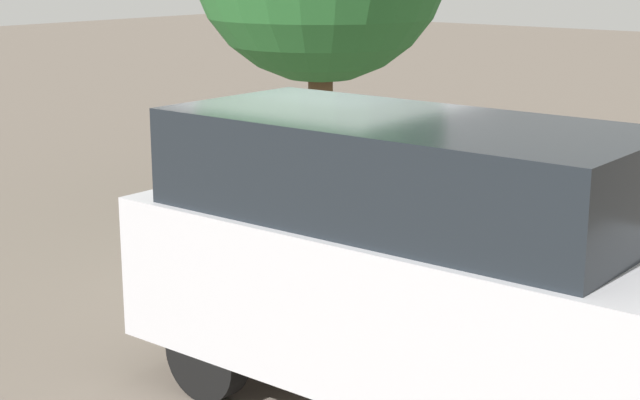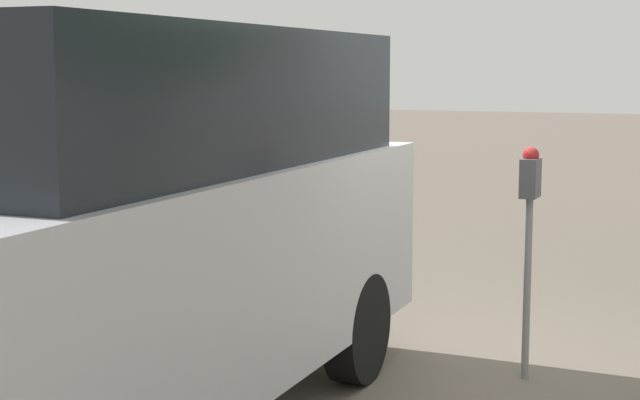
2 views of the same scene
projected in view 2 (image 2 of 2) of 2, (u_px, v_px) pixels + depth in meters
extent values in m
plane|color=#60564C|center=(454.00, 372.00, 6.79)|extent=(80.00, 80.00, 0.00)
cylinder|color=gray|center=(527.00, 289.00, 6.57)|extent=(0.05, 0.05, 1.24)
cube|color=#47474C|center=(530.00, 178.00, 6.47)|extent=(0.20, 0.11, 0.26)
sphere|color=maroon|center=(531.00, 155.00, 6.45)|extent=(0.11, 0.11, 0.11)
cube|color=#B2B2B7|center=(135.00, 272.00, 5.48)|extent=(4.56, 1.83, 1.18)
cube|color=black|center=(142.00, 97.00, 5.46)|extent=(3.65, 1.68, 0.76)
cylinder|color=black|center=(357.00, 328.00, 6.54)|extent=(0.74, 0.22, 0.74)
cylinder|color=black|center=(153.00, 305.00, 7.16)|extent=(0.74, 0.22, 0.74)
cube|color=#2D478C|center=(247.00, 140.00, 19.61)|extent=(3.85, 1.89, 0.64)
cube|color=black|center=(242.00, 114.00, 19.37)|extent=(2.13, 1.71, 0.43)
cube|color=orange|center=(264.00, 141.00, 21.55)|extent=(0.08, 0.12, 0.20)
cylinder|color=black|center=(241.00, 150.00, 21.05)|extent=(0.66, 0.23, 0.66)
cylinder|color=black|center=(308.00, 153.00, 20.40)|extent=(0.66, 0.23, 0.66)
cylinder|color=black|center=(182.00, 160.00, 18.91)|extent=(0.66, 0.23, 0.66)
cylinder|color=black|center=(255.00, 163.00, 18.27)|extent=(0.66, 0.23, 0.66)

